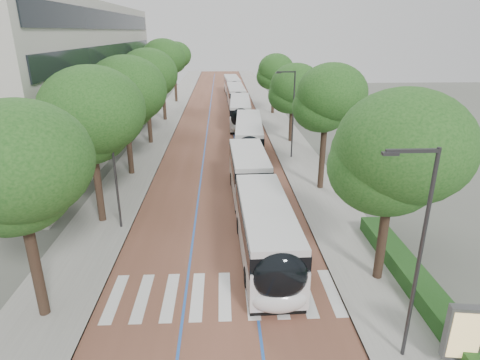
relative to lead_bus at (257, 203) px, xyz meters
name	(u,v)px	position (x,y,z in m)	size (l,w,h in m)	color
ground	(220,310)	(-2.27, -7.81, -1.63)	(160.00, 160.00, 0.00)	#51544C
road	(220,120)	(-2.27, 32.19, -1.62)	(11.00, 140.00, 0.02)	brown
sidewalk_left	(165,120)	(-9.77, 32.19, -1.57)	(4.00, 140.00, 0.12)	gray
sidewalk_right	(275,119)	(5.23, 32.19, -1.57)	(4.00, 140.00, 0.12)	gray
kerb_left	(179,120)	(-7.87, 32.19, -1.57)	(0.20, 140.00, 0.14)	gray
kerb_right	(261,119)	(3.33, 32.19, -1.57)	(0.20, 140.00, 0.14)	gray
zebra_crossing	(225,295)	(-2.07, -6.81, -1.60)	(10.55, 3.60, 0.01)	silver
lane_line_left	(209,120)	(-3.87, 32.19, -1.60)	(0.12, 126.00, 0.01)	#2354B0
lane_line_right	(232,119)	(-0.67, 32.19, -1.60)	(0.12, 126.00, 0.01)	#2354B0
office_building	(26,78)	(-21.75, 20.19, 5.37)	(18.11, 40.00, 14.00)	#B2B0A5
hedge	(426,294)	(6.83, -7.81, -1.11)	(1.20, 14.00, 0.80)	#1D4216
streetlight_near	(417,243)	(4.34, -10.81, 3.19)	(1.82, 0.20, 8.00)	#2F2F31
streetlight_far	(292,108)	(4.34, 14.19, 3.19)	(1.82, 0.20, 8.00)	#2F2F31
lamp_post_left	(114,165)	(-8.37, 0.19, 2.49)	(0.14, 0.14, 8.00)	#2F2F31
trees_left	(138,85)	(-9.77, 15.87, 5.13)	(6.27, 60.22, 9.98)	black
trees_right	(309,98)	(5.43, 12.01, 4.40)	(5.90, 47.48, 8.84)	black
lead_bus	(257,203)	(0.00, 0.00, 0.00)	(2.99, 18.46, 3.20)	black
bus_queued_0	(249,137)	(0.56, 15.95, 0.00)	(3.22, 12.52, 3.20)	silver
bus_queued_1	(240,112)	(0.31, 28.88, 0.00)	(2.97, 12.48, 3.20)	silver
bus_queued_2	(236,97)	(0.27, 42.00, 0.00)	(2.78, 12.45, 3.20)	silver
bus_queued_3	(232,86)	(0.03, 55.24, 0.00)	(3.05, 12.49, 3.20)	silver
ad_panel	(463,336)	(6.22, -11.45, -0.17)	(1.26, 0.55, 2.55)	#59595B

